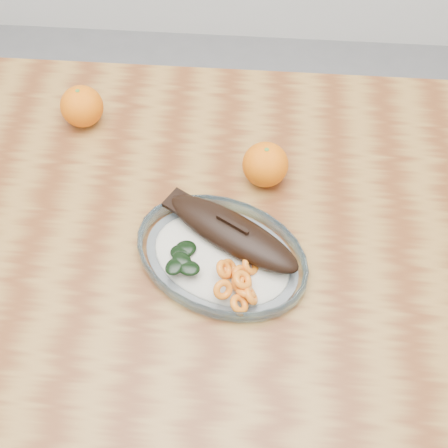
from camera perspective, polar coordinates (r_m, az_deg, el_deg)
The scene contains 5 objects.
ground at distance 1.66m, azimuth -4.03°, elevation -14.36°, with size 3.00×3.00×0.00m, color slate.
dining_table at distance 1.07m, azimuth -6.05°, elevation -2.44°, with size 1.20×0.80×0.75m.
plated_meal at distance 0.92m, azimuth -0.21°, elevation -3.02°, with size 0.69×0.69×0.08m.
orange_left at distance 1.14m, azimuth -14.24°, elevation 11.51°, with size 0.08×0.08×0.08m, color #DE5F04.
orange_right at distance 1.01m, azimuth 4.22°, elevation 6.04°, with size 0.08×0.08×0.08m, color #DE5F04.
Camera 1 is at (0.15, -0.55, 1.56)m, focal length 45.00 mm.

